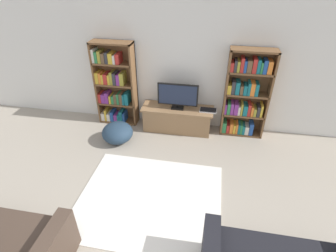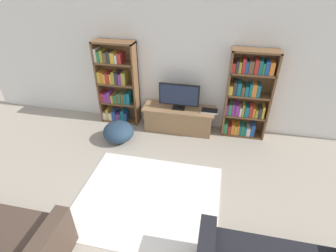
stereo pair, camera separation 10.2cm
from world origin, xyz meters
The scene contains 8 objects.
wall_back centered at (0.00, 4.23, 1.30)m, with size 8.80×0.06×2.60m.
bookshelf_left centered at (-1.32, 4.05, 0.84)m, with size 0.82×0.30×1.73m.
bookshelf_right centered at (1.30, 4.05, 0.85)m, with size 0.82×0.30×1.73m.
tv_stand centered at (0.02, 3.93, 0.26)m, with size 1.44×0.49×0.51m.
television centered at (0.02, 3.91, 0.79)m, with size 0.79×0.16×0.53m.
laptop centered at (0.63, 3.92, 0.52)m, with size 0.33×0.20×0.03m.
area_rug centered at (-0.09, 1.96, 0.01)m, with size 2.11×1.78×0.02m.
beanbag_ottoman centered at (-1.06, 3.30, 0.19)m, with size 0.60×0.60×0.39m, color #23384C.
Camera 1 is at (0.66, -0.64, 3.07)m, focal length 28.00 mm.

